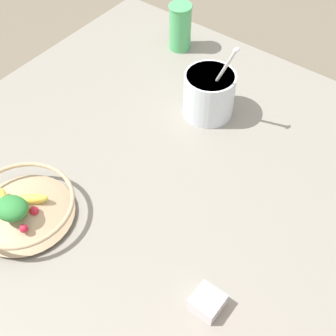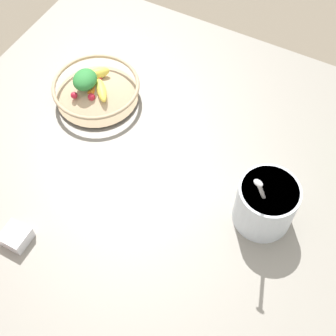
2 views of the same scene
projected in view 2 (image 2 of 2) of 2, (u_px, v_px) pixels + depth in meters
name	position (u px, v px, depth m)	size (l,w,h in m)	color
ground_plane	(150.00, 194.00, 1.15)	(6.00, 6.00, 0.00)	#665B4C
countertop	(150.00, 190.00, 1.14)	(1.20, 1.20, 0.04)	gray
fruit_bowl	(96.00, 89.00, 1.24)	(0.23, 0.23, 0.09)	tan
yogurt_tub	(266.00, 203.00, 1.02)	(0.13, 0.15, 0.24)	silver
spice_jar	(16.00, 237.00, 1.03)	(0.06, 0.06, 0.03)	silver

